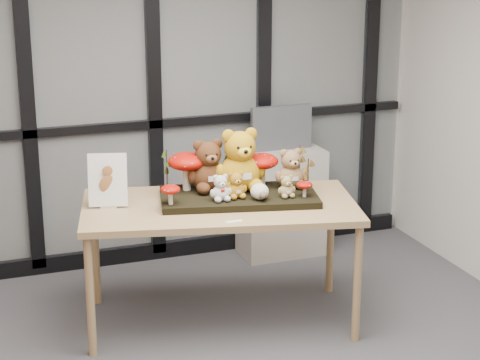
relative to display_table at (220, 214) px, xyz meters
name	(u,v)px	position (x,y,z in m)	size (l,w,h in m)	color
room_shell	(193,111)	(-0.55, -1.28, 0.95)	(5.00, 5.00, 5.00)	beige
glass_partition	(91,78)	(-0.55, 1.19, 0.69)	(4.90, 0.06, 2.78)	#2D383F
display_table	(220,214)	(0.00, 0.00, 0.00)	(1.84, 1.20, 0.79)	#A28358
diorama_tray	(239,197)	(0.14, 0.03, 0.09)	(0.97, 0.49, 0.04)	black
bear_pooh_yellow	(240,156)	(0.17, 0.11, 0.33)	(0.34, 0.30, 0.44)	#C18D13
bear_brown_medium	(208,162)	(-0.02, 0.18, 0.29)	(0.28, 0.25, 0.36)	#4C2914
bear_tan_back	(291,166)	(0.49, 0.05, 0.25)	(0.22, 0.19, 0.28)	olive
bear_small_yellow	(236,183)	(0.09, -0.04, 0.20)	(0.14, 0.13, 0.18)	#A97418
bear_white_bow	(220,186)	(-0.01, -0.06, 0.20)	(0.14, 0.13, 0.18)	silver
bear_beige_small	(286,185)	(0.39, -0.13, 0.18)	(0.12, 0.11, 0.15)	#A28D54
plush_cream_hedgehog	(260,191)	(0.22, -0.12, 0.16)	(0.08, 0.08, 0.11)	silver
mushroom_back_left	(187,170)	(-0.14, 0.22, 0.24)	(0.24, 0.24, 0.27)	#9E0D05
mushroom_back_right	(262,168)	(0.33, 0.13, 0.23)	(0.21, 0.21, 0.24)	#9E0D05
mushroom_front_left	(170,194)	(-0.32, -0.03, 0.17)	(0.12, 0.12, 0.13)	#9E0D05
mushroom_front_right	(305,188)	(0.50, -0.16, 0.16)	(0.10, 0.10, 0.11)	#9E0D05
sprig_green_far_left	(167,170)	(-0.26, 0.26, 0.24)	(0.05, 0.05, 0.26)	#1C380C
sprig_green_mid_left	(190,170)	(-0.10, 0.27, 0.22)	(0.05, 0.05, 0.23)	#1C380C
sprig_dry_far_right	(299,166)	(0.55, 0.05, 0.24)	(0.05, 0.05, 0.27)	brown
sprig_dry_mid_right	(308,175)	(0.56, -0.09, 0.22)	(0.05, 0.05, 0.22)	brown
sprig_green_centre	(226,170)	(0.12, 0.23, 0.21)	(0.05, 0.05, 0.20)	#1C380C
sign_holder	(108,182)	(-0.66, 0.17, 0.22)	(0.24, 0.12, 0.33)	silver
label_card	(234,221)	(-0.02, -0.34, 0.07)	(0.10, 0.03, 0.00)	white
cabinet	(281,202)	(0.82, 0.97, -0.32)	(0.62, 0.36, 0.82)	#ADA79B
monitor	(281,128)	(0.82, 0.99, 0.26)	(0.47, 0.05, 0.33)	#4E5156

